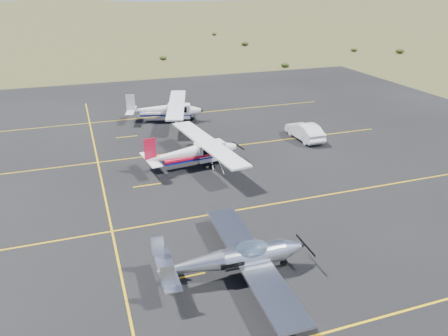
{
  "coord_description": "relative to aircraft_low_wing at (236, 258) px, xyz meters",
  "views": [
    {
      "loc": [
        -6.95,
        -20.73,
        13.48
      ],
      "look_at": [
        1.99,
        5.17,
        1.6
      ],
      "focal_mm": 35.0,
      "sensor_mm": 36.0,
      "label": 1
    }
  ],
  "objects": [
    {
      "name": "apron",
      "position": [
        0.62,
        11.24,
        -1.06
      ],
      "size": [
        72.0,
        72.0,
        0.02
      ],
      "primitive_type": "cube",
      "color": "black",
      "rests_on": "ground"
    },
    {
      "name": "aircraft_low_wing",
      "position": [
        0.0,
        0.0,
        0.0
      ],
      "size": [
        7.3,
        10.2,
        2.23
      ],
      "rotation": [
        0.0,
        0.0,
        -0.02
      ],
      "color": "silver",
      "rests_on": "apron"
    },
    {
      "name": "aircraft_cessna",
      "position": [
        1.72,
        13.91,
        0.21
      ],
      "size": [
        6.88,
        11.39,
        2.87
      ],
      "rotation": [
        0.0,
        0.0,
        0.13
      ],
      "color": "white",
      "rests_on": "apron"
    },
    {
      "name": "ground",
      "position": [
        0.62,
        4.24,
        -1.06
      ],
      "size": [
        1600.0,
        1600.0,
        0.0
      ],
      "primitive_type": "plane",
      "color": "#383D1C",
      "rests_on": "ground"
    },
    {
      "name": "sedan",
      "position": [
        12.93,
        16.77,
        -0.28
      ],
      "size": [
        1.74,
        4.73,
        1.54
      ],
      "primitive_type": "imported",
      "rotation": [
        0.0,
        0.0,
        3.17
      ],
      "color": "white",
      "rests_on": "apron"
    },
    {
      "name": "aircraft_plain",
      "position": [
        2.12,
        26.25,
        0.21
      ],
      "size": [
        7.54,
        11.31,
        2.88
      ],
      "rotation": [
        0.0,
        0.0,
        -0.27
      ],
      "color": "white",
      "rests_on": "apron"
    }
  ]
}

